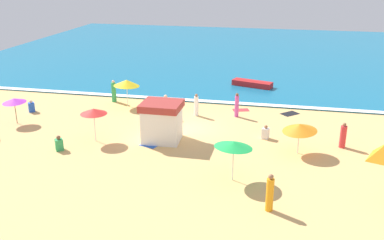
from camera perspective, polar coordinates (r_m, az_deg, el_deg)
The scene contains 23 objects.
ground_plane at distance 30.53m, azimuth -0.56°, elevation -1.11°, with size 60.00×60.00×0.00m, color #E5B26B.
ocean_water at distance 57.20m, azimuth 5.77°, elevation 8.75°, with size 60.00×44.00×0.10m, color #146B93.
wave_breaker_foam at distance 36.33m, azimuth 1.65°, elevation 2.50°, with size 57.00×0.70×0.01m, color white.
lifeguard_cabana at distance 28.15m, azimuth -3.93°, elevation -0.14°, with size 2.50×2.29×2.57m.
beach_umbrella_0 at distance 33.43m, azimuth -22.10°, elevation 2.36°, with size 2.30×2.31×1.91m.
beach_umbrella_1 at distance 35.15m, azimuth -8.48°, elevation 4.79°, with size 2.73×2.72×2.22m.
beach_umbrella_3 at distance 22.75m, azimuth 5.42°, elevation -3.20°, with size 2.84×2.84×2.28m.
beach_umbrella_4 at distance 28.43m, azimuth -12.66°, elevation 1.11°, with size 2.06×2.06×2.20m.
beach_umbrella_5 at distance 26.79m, azimuth 13.80°, elevation -0.95°, with size 2.92×2.92×2.00m.
beachgoer_0 at distance 28.76m, azimuth 19.02°, elevation -1.99°, with size 0.49×0.49×1.63m.
beachgoer_1 at distance 28.13m, azimuth -16.87°, elevation -2.99°, with size 0.64×0.64×0.96m.
beachgoer_2 at distance 36.79m, azimuth -10.12°, elevation 3.64°, with size 0.53×0.53×1.83m.
beachgoer_3 at distance 20.75m, azimuth 10.07°, elevation -9.38°, with size 0.47×0.47×1.86m.
beachgoer_4 at distance 32.85m, azimuth 0.56°, elevation 1.90°, with size 0.47×0.47×1.70m.
beachgoer_5 at distance 32.64m, azimuth -3.42°, elevation 1.76°, with size 0.42×0.42×1.72m.
beachgoer_6 at distance 32.77m, azimuth 5.83°, elevation 1.89°, with size 0.38×0.38×1.83m.
beachgoer_7 at distance 29.08m, azimuth 9.53°, elevation -1.65°, with size 0.50×0.50×0.93m.
beachgoer_8 at distance 36.03m, azimuth -20.12°, elevation 1.62°, with size 0.63×0.63×0.95m.
beach_towel_0 at distance 30.24m, azimuth -3.39°, elevation -1.34°, with size 0.79×1.33×0.01m.
beach_towel_1 at distance 27.87m, azimuth -5.61°, elevation -3.30°, with size 1.25×0.97×0.01m.
beach_towel_2 at distance 34.32m, azimuth 12.58°, elevation 0.81°, with size 1.57×1.56×0.01m.
beach_towel_3 at distance 34.54m, azimuth 6.36°, elevation 1.29°, with size 1.41×1.09×0.01m.
small_boat_0 at distance 41.02m, azimuth 7.82°, elevation 4.70°, with size 3.84×2.09×0.50m.
Camera 1 is at (6.39, -27.80, 10.88)m, focal length 41.09 mm.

